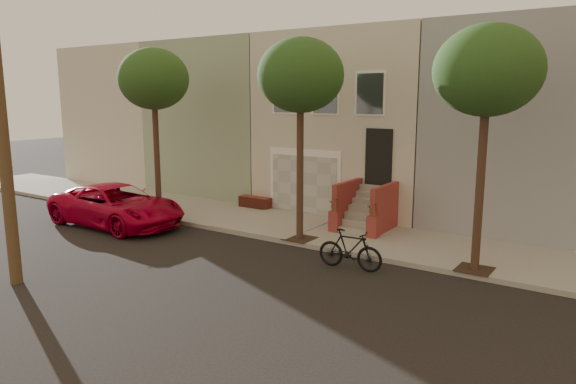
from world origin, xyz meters
The scene contains 9 objects.
ground centered at (0.00, 0.00, 0.00)m, with size 90.00×90.00×0.00m, color black.
sidewalk centered at (0.00, 5.35, 0.07)m, with size 40.00×3.70×0.15m, color gray.
house_row centered at (0.00, 11.19, 3.64)m, with size 33.10×11.70×7.00m.
tree_left centered at (-5.50, 3.90, 5.26)m, with size 2.70×2.57×6.30m.
tree_mid centered at (1.00, 3.90, 5.26)m, with size 2.70×2.57×6.30m.
tree_right centered at (6.50, 3.90, 5.26)m, with size 2.70×2.57×6.30m.
utility_pole centered at (8.00, -3.20, 5.19)m, with size 23.60×1.22×10.00m.
pickup_truck centered at (-5.78, 2.13, 0.75)m, with size 2.50×5.42×1.51m, color #B30025.
motorcycle centered at (3.53, 2.49, 0.55)m, with size 0.52×1.84×1.11m, color black.
Camera 1 is at (9.82, -9.92, 4.68)m, focal length 32.80 mm.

